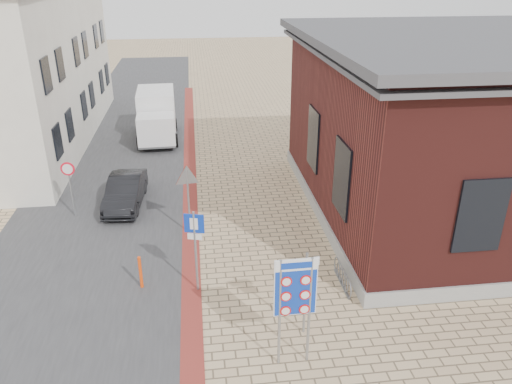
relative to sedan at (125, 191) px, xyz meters
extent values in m
plane|color=tan|center=(4.60, -8.77, -0.61)|extent=(120.00, 120.00, 0.00)
cube|color=#38383A|center=(-0.90, 6.23, -0.60)|extent=(7.00, 60.00, 0.02)
cube|color=maroon|center=(2.60, 1.23, -0.60)|extent=(0.60, 40.00, 0.02)
cube|color=gray|center=(13.60, -1.77, -0.36)|extent=(12.15, 12.15, 0.50)
cube|color=#4D1B18|center=(13.60, -1.77, 2.89)|extent=(12.00, 12.00, 6.00)
cube|color=#46464B|center=(13.60, -1.77, 6.04)|extent=(13.00, 13.00, 0.30)
cube|color=#46464B|center=(13.60, -1.77, 5.64)|extent=(12.70, 12.70, 0.15)
cube|color=black|center=(7.58, -4.77, 2.19)|extent=(0.12, 1.60, 2.40)
cube|color=black|center=(7.58, -0.77, 2.19)|extent=(0.12, 1.60, 2.40)
cube|color=black|center=(10.60, -7.79, 2.19)|extent=(1.40, 0.12, 2.20)
cube|color=black|center=(-2.88, 2.03, 1.59)|extent=(0.10, 1.10, 1.40)
cube|color=black|center=(-2.88, 4.43, 1.59)|extent=(0.10, 1.10, 1.40)
cube|color=black|center=(-2.88, 2.03, 4.39)|extent=(0.10, 1.10, 1.40)
cube|color=black|center=(-2.88, 4.43, 4.39)|extent=(0.10, 1.10, 1.40)
cube|color=beige|center=(-6.40, 9.23, 3.79)|extent=(7.00, 6.00, 8.80)
cube|color=black|center=(-2.88, 8.03, 1.59)|extent=(0.10, 1.10, 1.40)
cube|color=black|center=(-2.88, 10.43, 1.59)|extent=(0.10, 1.10, 1.40)
cube|color=black|center=(-2.88, 8.03, 4.39)|extent=(0.10, 1.10, 1.40)
cube|color=black|center=(-2.88, 10.43, 4.39)|extent=(0.10, 1.10, 1.40)
cube|color=beige|center=(-6.40, 15.23, 3.39)|extent=(7.00, 6.00, 8.00)
cube|color=black|center=(-2.88, 14.03, 1.59)|extent=(0.10, 1.10, 1.40)
cube|color=black|center=(-2.88, 16.43, 1.59)|extent=(0.10, 1.10, 1.40)
cube|color=black|center=(-2.88, 14.03, 4.39)|extent=(0.10, 1.10, 1.40)
cube|color=black|center=(-2.88, 16.43, 4.39)|extent=(0.10, 1.10, 1.40)
torus|color=slate|center=(7.25, -7.17, -0.33)|extent=(0.04, 0.60, 0.60)
torus|color=slate|center=(7.25, -6.87, -0.33)|extent=(0.04, 0.60, 0.60)
torus|color=slate|center=(7.25, -6.57, -0.33)|extent=(0.04, 0.60, 0.60)
torus|color=slate|center=(7.25, -6.27, -0.33)|extent=(0.04, 0.60, 0.60)
torus|color=slate|center=(7.25, -5.97, -0.33)|extent=(0.04, 0.60, 0.60)
cube|color=slate|center=(7.25, -6.57, -0.59)|extent=(0.08, 1.60, 0.04)
imported|color=black|center=(0.00, 0.00, 0.00)|extent=(1.53, 3.80, 1.23)
cube|color=slate|center=(0.86, 8.44, -0.20)|extent=(2.12, 5.05, 0.23)
cube|color=white|center=(0.92, 6.69, 0.54)|extent=(1.99, 1.64, 1.48)
cube|color=black|center=(0.94, 6.00, 0.82)|extent=(1.75, 0.14, 0.74)
cube|color=white|center=(0.82, 9.27, 1.00)|extent=(2.15, 3.39, 2.03)
cylinder|color=black|center=(-0.06, 6.93, -0.24)|extent=(0.26, 0.75, 0.74)
cylinder|color=black|center=(1.88, 7.00, -0.24)|extent=(0.26, 0.75, 0.74)
cylinder|color=black|center=(-0.17, 9.88, -0.24)|extent=(0.26, 0.75, 0.74)
cylinder|color=black|center=(1.77, 9.95, -0.24)|extent=(0.26, 0.75, 0.74)
cylinder|color=gray|center=(4.74, -9.63, 0.88)|extent=(0.07, 0.07, 3.00)
cylinder|color=gray|center=(5.46, -9.62, 0.88)|extent=(0.07, 0.07, 3.00)
cube|color=white|center=(5.10, -9.63, 1.61)|extent=(1.02, 0.06, 1.54)
cube|color=#0E34AA|center=(5.10, -9.63, 1.61)|extent=(0.98, 0.07, 1.50)
cube|color=white|center=(5.10, -9.63, 2.23)|extent=(0.98, 0.07, 0.29)
cylinder|color=gray|center=(5.60, -8.58, 0.62)|extent=(0.07, 0.07, 2.47)
cube|color=white|center=(5.60, -8.58, 1.59)|extent=(0.67, 0.12, 0.24)
cube|color=#0F38B7|center=(5.60, -8.58, 1.27)|extent=(0.45, 0.09, 0.30)
cylinder|color=gray|center=(2.80, -6.31, 0.72)|extent=(0.07, 0.07, 2.67)
cube|color=#0E34B0|center=(2.80, -6.31, 1.68)|extent=(0.58, 0.19, 0.59)
cube|color=white|center=(2.80, -6.31, 1.25)|extent=(0.42, 0.15, 0.19)
cylinder|color=gray|center=(2.60, -2.77, 0.68)|extent=(0.07, 0.07, 2.59)
cylinder|color=gray|center=(-1.90, -0.77, 0.52)|extent=(0.07, 0.07, 2.27)
cylinder|color=red|center=(-1.90, -0.77, 1.40)|extent=(0.54, 0.08, 0.54)
cylinder|color=#FF480D|center=(1.10, -5.97, -0.07)|extent=(0.13, 0.13, 1.09)
camera|label=1|loc=(2.99, -19.04, 8.44)|focal=35.00mm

